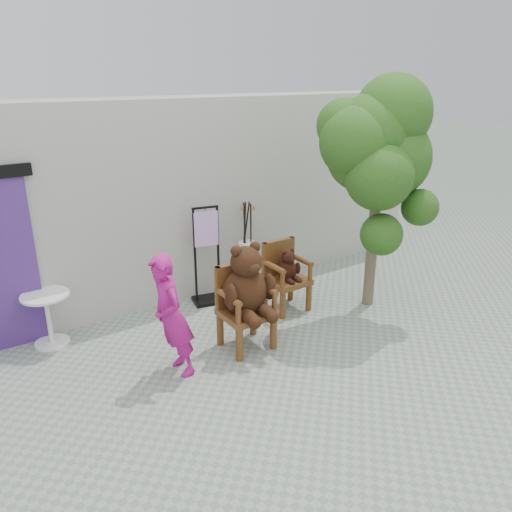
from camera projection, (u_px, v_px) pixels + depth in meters
The scene contains 9 objects.
ground_plane at pixel (310, 368), 5.97m from camera, with size 60.00×60.00×0.00m, color gray.
back_wall at pixel (186, 196), 7.86m from camera, with size 9.00×1.00×3.00m, color #B4B3A9.
chair_big at pixel (246, 291), 6.19m from camera, with size 0.69×0.74×1.40m.
chair_small at pixel (285, 271), 7.33m from camera, with size 0.58×0.53×1.02m.
person at pixel (171, 316), 5.62m from camera, with size 0.54×0.36×1.49m, color #AD1577.
cafe_table at pixel (48, 313), 6.37m from camera, with size 0.60×0.60×0.70m.
display_stand at pixel (207, 267), 7.51m from camera, with size 0.51×0.44×1.51m.
stool_bucket at pixel (248, 253), 7.92m from camera, with size 0.32×0.32×1.45m.
tree at pixel (376, 148), 6.55m from camera, with size 1.58×1.36×3.34m.
Camera 1 is at (-3.43, -3.88, 3.32)m, focal length 35.00 mm.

